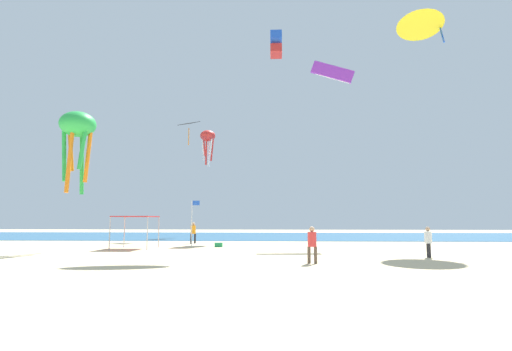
{
  "coord_description": "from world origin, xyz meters",
  "views": [
    {
      "loc": [
        1.42,
        -21.83,
        2.03
      ],
      "look_at": [
        -0.2,
        11.43,
        5.81
      ],
      "focal_mm": 27.14,
      "sensor_mm": 36.0,
      "label": 1
    }
  ],
  "objects_px": {
    "person_leftmost": "(193,231)",
    "kite_box_blue": "(276,44)",
    "kite_octopus_red": "(208,138)",
    "kite_parafoil_purple": "(332,72)",
    "kite_octopus_green": "(78,129)",
    "kite_diamond_black": "(189,124)",
    "person_central": "(312,242)",
    "cooler_box": "(219,245)",
    "kite_delta_yellow": "(420,22)",
    "banner_flag": "(193,219)",
    "canopy_tent": "(136,218)",
    "person_near_tent": "(428,239)"
  },
  "relations": [
    {
      "from": "person_leftmost",
      "to": "kite_box_blue",
      "type": "relative_size",
      "value": 0.55
    },
    {
      "from": "kite_octopus_red",
      "to": "kite_parafoil_purple",
      "type": "bearing_deg",
      "value": 170.85
    },
    {
      "from": "person_leftmost",
      "to": "kite_octopus_green",
      "type": "bearing_deg",
      "value": -144.33
    },
    {
      "from": "kite_octopus_red",
      "to": "kite_diamond_black",
      "type": "bearing_deg",
      "value": 117.01
    },
    {
      "from": "person_central",
      "to": "kite_octopus_green",
      "type": "bearing_deg",
      "value": 171.09
    },
    {
      "from": "person_leftmost",
      "to": "kite_parafoil_purple",
      "type": "distance_m",
      "value": 18.56
    },
    {
      "from": "person_central",
      "to": "cooler_box",
      "type": "relative_size",
      "value": 2.98
    },
    {
      "from": "person_central",
      "to": "kite_parafoil_purple",
      "type": "height_order",
      "value": "kite_parafoil_purple"
    },
    {
      "from": "person_leftmost",
      "to": "kite_delta_yellow",
      "type": "bearing_deg",
      "value": -25.19
    },
    {
      "from": "kite_box_blue",
      "to": "person_leftmost",
      "type": "bearing_deg",
      "value": -122.71
    },
    {
      "from": "banner_flag",
      "to": "kite_octopus_red",
      "type": "height_order",
      "value": "kite_octopus_red"
    },
    {
      "from": "cooler_box",
      "to": "kite_diamond_black",
      "type": "height_order",
      "value": "kite_diamond_black"
    },
    {
      "from": "cooler_box",
      "to": "kite_delta_yellow",
      "type": "bearing_deg",
      "value": 6.54
    },
    {
      "from": "canopy_tent",
      "to": "kite_diamond_black",
      "type": "bearing_deg",
      "value": 87.74
    },
    {
      "from": "canopy_tent",
      "to": "kite_parafoil_purple",
      "type": "bearing_deg",
      "value": 23.46
    },
    {
      "from": "banner_flag",
      "to": "kite_octopus_green",
      "type": "distance_m",
      "value": 10.21
    },
    {
      "from": "canopy_tent",
      "to": "person_near_tent",
      "type": "height_order",
      "value": "canopy_tent"
    },
    {
      "from": "kite_octopus_red",
      "to": "kite_diamond_black",
      "type": "height_order",
      "value": "kite_octopus_red"
    },
    {
      "from": "kite_delta_yellow",
      "to": "kite_diamond_black",
      "type": "bearing_deg",
      "value": -10.23
    },
    {
      "from": "person_central",
      "to": "kite_octopus_red",
      "type": "distance_m",
      "value": 32.34
    },
    {
      "from": "person_central",
      "to": "banner_flag",
      "type": "distance_m",
      "value": 13.64
    },
    {
      "from": "banner_flag",
      "to": "kite_box_blue",
      "type": "relative_size",
      "value": 1.07
    },
    {
      "from": "person_leftmost",
      "to": "person_central",
      "type": "distance_m",
      "value": 16.97
    },
    {
      "from": "kite_octopus_red",
      "to": "kite_parafoil_purple",
      "type": "distance_m",
      "value": 19.28
    },
    {
      "from": "person_leftmost",
      "to": "cooler_box",
      "type": "xyz_separation_m",
      "value": [
        2.78,
        -4.04,
        -0.88
      ]
    },
    {
      "from": "cooler_box",
      "to": "kite_delta_yellow",
      "type": "xyz_separation_m",
      "value": [
        16.13,
        1.85,
        17.9
      ]
    },
    {
      "from": "person_leftmost",
      "to": "banner_flag",
      "type": "distance_m",
      "value": 3.78
    },
    {
      "from": "banner_flag",
      "to": "kite_box_blue",
      "type": "xyz_separation_m",
      "value": [
        6.5,
        14.81,
        20.69
      ]
    },
    {
      "from": "canopy_tent",
      "to": "kite_parafoil_purple",
      "type": "distance_m",
      "value": 20.86
    },
    {
      "from": "kite_parafoil_purple",
      "to": "kite_diamond_black",
      "type": "bearing_deg",
      "value": 162.18
    },
    {
      "from": "kite_diamond_black",
      "to": "kite_parafoil_purple",
      "type": "xyz_separation_m",
      "value": [
        14.47,
        -7.16,
        2.8
      ]
    },
    {
      "from": "canopy_tent",
      "to": "person_central",
      "type": "xyz_separation_m",
      "value": [
        11.52,
        -8.7,
        -1.13
      ]
    },
    {
      "from": "kite_box_blue",
      "to": "kite_parafoil_purple",
      "type": "bearing_deg",
      "value": -65.08
    },
    {
      "from": "person_near_tent",
      "to": "kite_diamond_black",
      "type": "xyz_separation_m",
      "value": [
        -17.5,
        19.18,
        11.31
      ]
    },
    {
      "from": "canopy_tent",
      "to": "kite_octopus_green",
      "type": "xyz_separation_m",
      "value": [
        -3.2,
        -2.54,
        5.88
      ]
    },
    {
      "from": "kite_octopus_red",
      "to": "kite_delta_yellow",
      "type": "bearing_deg",
      "value": 176.99
    },
    {
      "from": "canopy_tent",
      "to": "kite_octopus_red",
      "type": "relative_size",
      "value": 0.59
    },
    {
      "from": "kite_box_blue",
      "to": "canopy_tent",
      "type": "bearing_deg",
      "value": -120.49
    },
    {
      "from": "kite_octopus_green",
      "to": "kite_octopus_red",
      "type": "bearing_deg",
      "value": 112.19
    },
    {
      "from": "person_leftmost",
      "to": "person_near_tent",
      "type": "bearing_deg",
      "value": -55.48
    },
    {
      "from": "person_central",
      "to": "kite_box_blue",
      "type": "relative_size",
      "value": 0.53
    },
    {
      "from": "person_near_tent",
      "to": "kite_box_blue",
      "type": "xyz_separation_m",
      "value": [
        -7.97,
        22.63,
        21.83
      ]
    },
    {
      "from": "canopy_tent",
      "to": "person_leftmost",
      "type": "height_order",
      "value": "canopy_tent"
    },
    {
      "from": "person_near_tent",
      "to": "kite_delta_yellow",
      "type": "relative_size",
      "value": 0.36
    },
    {
      "from": "person_leftmost",
      "to": "kite_octopus_red",
      "type": "bearing_deg",
      "value": 76.93
    },
    {
      "from": "kite_box_blue",
      "to": "kite_octopus_green",
      "type": "distance_m",
      "value": 27.95
    },
    {
      "from": "kite_diamond_black",
      "to": "kite_parafoil_purple",
      "type": "bearing_deg",
      "value": 178.55
    },
    {
      "from": "banner_flag",
      "to": "kite_octopus_green",
      "type": "height_order",
      "value": "kite_octopus_green"
    },
    {
      "from": "kite_box_blue",
      "to": "kite_diamond_black",
      "type": "height_order",
      "value": "kite_box_blue"
    },
    {
      "from": "kite_diamond_black",
      "to": "kite_delta_yellow",
      "type": "xyz_separation_m",
      "value": [
        21.23,
        -9.98,
        5.81
      ]
    }
  ]
}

